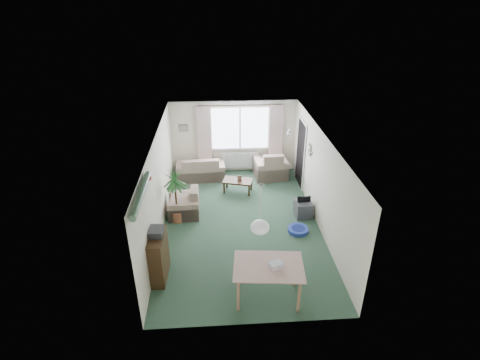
{
  "coord_description": "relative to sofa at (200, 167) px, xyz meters",
  "views": [
    {
      "loc": [
        -0.58,
        -8.12,
        5.5
      ],
      "look_at": [
        0.0,
        0.3,
        1.15
      ],
      "focal_mm": 28.0,
      "sensor_mm": 36.0,
      "label": 1
    }
  ],
  "objects": [
    {
      "name": "curtain_rod",
      "position": [
        1.3,
        0.4,
        1.89
      ],
      "size": [
        2.6,
        0.03,
        0.03
      ],
      "primitive_type": "cube",
      "color": "black"
    },
    {
      "name": "armchair_corner",
      "position": [
        2.25,
        -0.02,
        0.07
      ],
      "size": [
        1.08,
        1.03,
        0.9
      ],
      "primitive_type": "cube",
      "rotation": [
        0.0,
        0.0,
        3.22
      ],
      "color": "beige",
      "rests_on": "ground"
    },
    {
      "name": "hifi_box",
      "position": [
        -0.74,
        -4.53,
        0.73
      ],
      "size": [
        0.3,
        0.37,
        0.14
      ],
      "primitive_type": "cube",
      "rotation": [
        0.0,
        0.0,
        -0.07
      ],
      "color": "#333337",
      "rests_on": "bookshelf"
    },
    {
      "name": "houseplant",
      "position": [
        -0.55,
        -2.46,
        0.39
      ],
      "size": [
        0.76,
        0.76,
        1.54
      ],
      "primitive_type": "cylinder",
      "rotation": [
        0.0,
        0.0,
        0.18
      ],
      "color": "#20602C",
      "rests_on": "ground"
    },
    {
      "name": "sofa",
      "position": [
        0.0,
        0.0,
        0.0
      ],
      "size": [
        1.56,
        0.89,
        0.76
      ],
      "primitive_type": "cube",
      "rotation": [
        0.0,
        0.0,
        3.2
      ],
      "color": "beige",
      "rests_on": "ground"
    },
    {
      "name": "radiator",
      "position": [
        1.3,
        0.44,
        0.02
      ],
      "size": [
        1.2,
        0.1,
        0.55
      ],
      "primitive_type": "cube",
      "color": "white"
    },
    {
      "name": "dining_table",
      "position": [
        1.45,
        -5.35,
        0.01
      ],
      "size": [
        1.31,
        0.94,
        0.77
      ],
      "primitive_type": "cube",
      "rotation": [
        0.0,
        0.0,
        -0.1
      ],
      "color": "tan",
      "rests_on": "ground"
    },
    {
      "name": "window",
      "position": [
        1.3,
        0.48,
        1.12
      ],
      "size": [
        1.8,
        0.03,
        1.3
      ],
      "primitive_type": "cube",
      "color": "white"
    },
    {
      "name": "coffee_table",
      "position": [
        1.14,
        -0.98,
        -0.19
      ],
      "size": [
        0.95,
        0.69,
        0.39
      ],
      "primitive_type": "cube",
      "rotation": [
        0.0,
        0.0,
        -0.27
      ],
      "color": "black",
      "rests_on": "ground"
    },
    {
      "name": "bookshelf",
      "position": [
        -0.74,
        -4.58,
        0.14
      ],
      "size": [
        0.32,
        0.86,
        1.04
      ],
      "primitive_type": "cube",
      "rotation": [
        0.0,
        0.0,
        -0.04
      ],
      "color": "black",
      "rests_on": "ground"
    },
    {
      "name": "armchair_left",
      "position": [
        -0.4,
        -2.14,
        0.0
      ],
      "size": [
        0.83,
        0.87,
        0.77
      ],
      "primitive_type": "cube",
      "rotation": [
        0.0,
        0.0,
        -1.55
      ],
      "color": "#CAAF99",
      "rests_on": "ground"
    },
    {
      "name": "wall_picture_right",
      "position": [
        3.08,
        -1.55,
        1.17
      ],
      "size": [
        0.03,
        0.24,
        0.3
      ],
      "primitive_type": "cube",
      "color": "brown"
    },
    {
      "name": "curtain_left",
      "position": [
        0.15,
        0.38,
        0.89
      ],
      "size": [
        0.45,
        0.08,
        2.0
      ],
      "primitive_type": "cube",
      "color": "beige"
    },
    {
      "name": "gift_box",
      "position": [
        1.58,
        -5.39,
        0.45
      ],
      "size": [
        0.3,
        0.26,
        0.12
      ],
      "primitive_type": "cube",
      "rotation": [
        0.0,
        0.0,
        0.38
      ],
      "color": "white",
      "rests_on": "dining_table"
    },
    {
      "name": "doorway",
      "position": [
        3.08,
        -0.55,
        0.62
      ],
      "size": [
        0.03,
        0.95,
        2.0
      ],
      "primitive_type": "cube",
      "color": "black"
    },
    {
      "name": "bauble_cluster_a",
      "position": [
        2.4,
        -1.85,
        1.84
      ],
      "size": [
        0.2,
        0.2,
        0.2
      ],
      "primitive_type": "sphere",
      "color": "silver"
    },
    {
      "name": "photo_frame",
      "position": [
        1.19,
        -1.0,
        0.09
      ],
      "size": [
        0.12,
        0.03,
        0.16
      ],
      "primitive_type": "cube",
      "rotation": [
        0.0,
        0.0,
        0.09
      ],
      "color": "brown",
      "rests_on": "coffee_table"
    },
    {
      "name": "pet_bed",
      "position": [
        2.52,
        -3.17,
        -0.33
      ],
      "size": [
        0.53,
        0.53,
        0.1
      ],
      "primitive_type": "cylinder",
      "rotation": [
        0.0,
        0.0,
        -0.02
      ],
      "color": "#205195",
      "rests_on": "ground"
    },
    {
      "name": "ground",
      "position": [
        1.1,
        -2.75,
        -0.38
      ],
      "size": [
        6.5,
        6.5,
        0.0
      ],
      "primitive_type": "plane",
      "color": "#2B4834"
    },
    {
      "name": "wall_picture_back",
      "position": [
        -0.5,
        0.48,
        1.17
      ],
      "size": [
        0.28,
        0.03,
        0.22
      ],
      "primitive_type": "cube",
      "color": "brown"
    },
    {
      "name": "bauble_cluster_b",
      "position": [
        2.7,
        -3.05,
        1.84
      ],
      "size": [
        0.2,
        0.2,
        0.2
      ],
      "primitive_type": "sphere",
      "color": "silver"
    },
    {
      "name": "tv_cube",
      "position": [
        2.8,
        -2.44,
        -0.16
      ],
      "size": [
        0.46,
        0.5,
        0.43
      ],
      "primitive_type": "cube",
      "rotation": [
        0.0,
        0.0,
        0.06
      ],
      "color": "#3A3A3F",
      "rests_on": "ground"
    },
    {
      "name": "pendant_lamp",
      "position": [
        1.3,
        -5.05,
        1.1
      ],
      "size": [
        0.36,
        0.36,
        0.36
      ],
      "primitive_type": "sphere",
      "color": "white"
    },
    {
      "name": "curtain_right",
      "position": [
        2.45,
        0.38,
        0.89
      ],
      "size": [
        0.45,
        0.08,
        2.0
      ],
      "primitive_type": "cube",
      "color": "beige"
    },
    {
      "name": "tinsel_garland",
      "position": [
        -0.82,
        -5.05,
        1.9
      ],
      "size": [
        1.6,
        1.6,
        0.12
      ],
      "primitive_type": "cylinder",
      "color": "#196626"
    }
  ]
}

